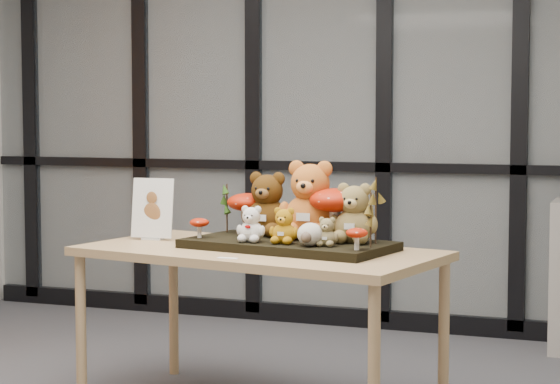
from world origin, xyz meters
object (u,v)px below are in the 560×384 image
at_px(diorama_tray, 288,245).
at_px(mushroom_front_right, 357,238).
at_px(bear_pooh_yellow, 310,196).
at_px(bear_small_yellow, 284,224).
at_px(bear_brown_medium, 267,201).
at_px(mushroom_back_right, 335,212).
at_px(display_table, 259,263).
at_px(bear_white_bow, 251,222).
at_px(sign_holder, 152,211).
at_px(mushroom_front_left, 199,227).
at_px(plush_cream_hedgehog, 310,233).
at_px(mushroom_back_left, 247,211).
at_px(bear_tan_back, 354,210).
at_px(bear_beige_small, 327,230).

distance_m(diorama_tray, mushroom_front_right, 0.44).
xyz_separation_m(bear_pooh_yellow, bear_small_yellow, (-0.05, -0.22, -0.11)).
height_order(bear_brown_medium, mushroom_back_right, bear_brown_medium).
bearing_deg(diorama_tray, bear_brown_medium, 147.98).
relative_size(display_table, bear_white_bow, 9.72).
xyz_separation_m(diorama_tray, bear_small_yellow, (0.02, -0.11, 0.11)).
relative_size(bear_brown_medium, sign_holder, 1.10).
bearing_deg(bear_small_yellow, bear_white_bow, -170.82).
distance_m(bear_white_bow, mushroom_front_right, 0.54).
xyz_separation_m(bear_brown_medium, bear_small_yellow, (0.18, -0.26, -0.08)).
height_order(bear_white_bow, mushroom_front_left, bear_white_bow).
distance_m(diorama_tray, bear_brown_medium, 0.29).
xyz_separation_m(bear_white_bow, plush_cream_hedgehog, (0.30, -0.05, -0.03)).
height_order(diorama_tray, sign_holder, sign_holder).
bearing_deg(display_table, bear_small_yellow, -14.75).
bearing_deg(bear_small_yellow, mushroom_back_left, 145.50).
distance_m(bear_brown_medium, mushroom_back_right, 0.37).
xyz_separation_m(display_table, mushroom_front_left, (-0.30, -0.01, 0.16)).
xyz_separation_m(diorama_tray, mushroom_back_right, (0.20, 0.07, 0.15)).
bearing_deg(bear_pooh_yellow, display_table, -133.55).
bearing_deg(plush_cream_hedgehog, mushroom_front_right, -2.19).
bearing_deg(sign_holder, bear_pooh_yellow, -3.63).
distance_m(plush_cream_hedgehog, mushroom_back_left, 0.57).
height_order(plush_cream_hedgehog, mushroom_front_left, plush_cream_hedgehog).
distance_m(bear_brown_medium, bear_tan_back, 0.48).
bearing_deg(diorama_tray, bear_beige_small, -18.49).
bearing_deg(bear_pooh_yellow, bear_beige_small, -45.36).
relative_size(plush_cream_hedgehog, sign_holder, 0.38).
distance_m(mushroom_back_left, mushroom_back_right, 0.51).
height_order(bear_beige_small, mushroom_back_right, mushroom_back_right).
bearing_deg(diorama_tray, bear_white_bow, -131.98).
xyz_separation_m(bear_small_yellow, mushroom_back_left, (-0.31, 0.31, 0.02)).
xyz_separation_m(bear_beige_small, sign_holder, (-0.98, 0.23, 0.03)).
height_order(bear_brown_medium, bear_tan_back, bear_brown_medium).
height_order(bear_white_bow, sign_holder, sign_holder).
height_order(plush_cream_hedgehog, sign_holder, sign_holder).
distance_m(display_table, bear_pooh_yellow, 0.40).
relative_size(bear_beige_small, mushroom_back_left, 0.66).
relative_size(mushroom_back_left, mushroom_front_left, 2.11).
height_order(diorama_tray, mushroom_back_right, mushroom_back_right).
bearing_deg(bear_pooh_yellow, sign_holder, -168.69).
bearing_deg(mushroom_back_left, bear_small_yellow, -45.64).
xyz_separation_m(display_table, bear_beige_small, (0.36, -0.09, 0.18)).
height_order(bear_pooh_yellow, mushroom_front_left, bear_pooh_yellow).
bearing_deg(bear_white_bow, display_table, 94.68).
height_order(diorama_tray, bear_small_yellow, bear_small_yellow).
relative_size(display_table, bear_small_yellow, 9.84).
relative_size(display_table, bear_pooh_yellow, 4.40).
xyz_separation_m(bear_pooh_yellow, mushroom_front_left, (-0.50, -0.15, -0.15)).
relative_size(diorama_tray, bear_small_yellow, 5.25).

